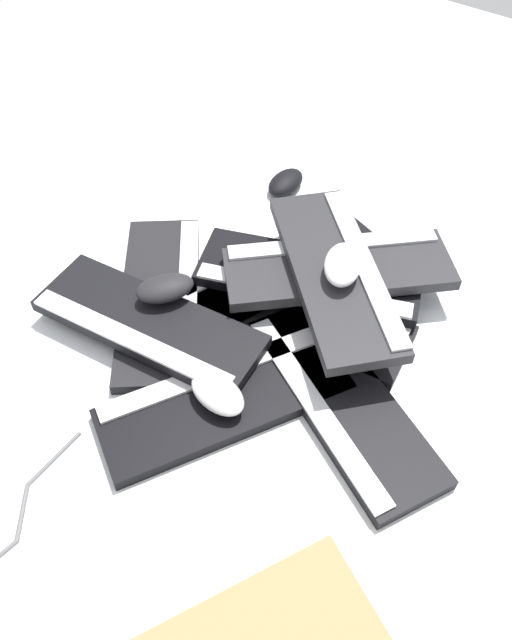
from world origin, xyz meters
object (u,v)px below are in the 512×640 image
at_px(keyboard_4, 161,297).
at_px(keyboard_5, 148,324).
at_px(mouse_0, 165,288).
at_px(mouse_2, 286,182).
at_px(keyboard_7, 338,267).
at_px(keyboard_8, 336,272).
at_px(keyboard_1, 341,399).
at_px(mouse_5, 218,393).
at_px(keyboard_0, 225,400).
at_px(keyboard_6, 308,276).
at_px(mouse_3, 301,250).
at_px(keyboard_3, 283,269).
at_px(keyboard_2, 298,315).
at_px(mouse_4, 317,237).
at_px(mouse_1, 343,265).

relative_size(keyboard_4, keyboard_5, 0.95).
bearing_deg(mouse_0, mouse_2, -139.81).
height_order(keyboard_7, mouse_0, mouse_0).
distance_m(keyboard_7, keyboard_8, 0.05).
xyz_separation_m(keyboard_1, mouse_0, (0.03, -0.38, 0.07)).
bearing_deg(keyboard_8, mouse_5, -4.90).
height_order(keyboard_0, keyboard_6, keyboard_6).
height_order(keyboard_8, mouse_3, keyboard_8).
distance_m(keyboard_1, keyboard_8, 0.24).
bearing_deg(keyboard_8, keyboard_3, -99.17).
bearing_deg(mouse_5, keyboard_3, -65.56).
bearing_deg(mouse_5, keyboard_6, -76.44).
bearing_deg(keyboard_2, keyboard_5, -42.78).
bearing_deg(keyboard_3, keyboard_4, -34.43).
height_order(keyboard_6, keyboard_7, keyboard_7).
relative_size(keyboard_0, mouse_4, 4.18).
height_order(keyboard_1, mouse_3, mouse_3).
height_order(mouse_2, mouse_4, same).
relative_size(mouse_2, mouse_5, 1.00).
height_order(keyboard_2, keyboard_8, keyboard_8).
relative_size(keyboard_8, mouse_0, 3.91).
bearing_deg(keyboard_5, mouse_4, 165.91).
relative_size(keyboard_2, keyboard_8, 1.07).
bearing_deg(mouse_1, keyboard_2, -70.69).
height_order(mouse_2, mouse_3, mouse_3).
xyz_separation_m(keyboard_5, keyboard_8, (-0.27, 0.23, 0.06)).
bearing_deg(keyboard_1, mouse_2, -135.02).
xyz_separation_m(keyboard_1, mouse_2, (-0.43, -0.43, 0.01)).
bearing_deg(keyboard_5, keyboard_0, 82.03).
bearing_deg(keyboard_0, mouse_3, -165.95).
relative_size(keyboard_4, mouse_2, 3.94).
height_order(keyboard_4, mouse_5, mouse_5).
relative_size(keyboard_2, mouse_5, 4.17).
height_order(keyboard_1, keyboard_8, keyboard_8).
relative_size(keyboard_8, mouse_4, 3.91).
relative_size(keyboard_8, mouse_3, 3.91).
xyz_separation_m(keyboard_3, keyboard_6, (0.01, 0.07, 0.03)).
relative_size(keyboard_0, keyboard_2, 1.00).
bearing_deg(keyboard_8, mouse_4, -137.68).
relative_size(keyboard_7, mouse_4, 3.80).
height_order(keyboard_5, keyboard_7, keyboard_7).
relative_size(mouse_2, mouse_4, 1.00).
height_order(keyboard_3, mouse_1, mouse_1).
bearing_deg(mouse_3, keyboard_7, -37.21).
bearing_deg(mouse_0, keyboard_6, 174.90).
xyz_separation_m(keyboard_6, keyboard_7, (-0.03, 0.05, 0.03)).
height_order(keyboard_1, keyboard_6, keyboard_6).
bearing_deg(mouse_0, keyboard_0, 100.77).
bearing_deg(mouse_5, keyboard_8, -87.87).
bearing_deg(mouse_2, keyboard_7, -130.84).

